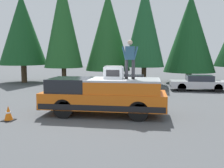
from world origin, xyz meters
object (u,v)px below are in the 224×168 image
traffic_cone (8,114)px  parked_car_silver (198,83)px  parked_car_black (130,82)px  compressor_unit (114,72)px  person_on_truck_bed (130,58)px  pickup_truck (104,96)px

traffic_cone → parked_car_silver: bearing=-42.8°
parked_car_black → compressor_unit: bearing=179.1°
compressor_unit → person_on_truck_bed: size_ratio=0.50×
pickup_truck → traffic_cone: 4.09m
pickup_truck → compressor_unit: bearing=-79.3°
compressor_unit → traffic_cone: 4.77m
parked_car_silver → person_on_truck_bed: bearing=152.1°
person_on_truck_bed → parked_car_silver: person_on_truck_bed is taller
parked_car_silver → compressor_unit: bearing=148.3°
compressor_unit → parked_car_silver: compressor_unit is taller
parked_car_silver → parked_car_black: same height
parked_car_silver → traffic_cone: size_ratio=6.61×
pickup_truck → parked_car_black: 8.17m
pickup_truck → parked_car_black: (8.14, -0.56, -0.29)m
parked_car_silver → parked_car_black: 5.12m
pickup_truck → traffic_cone: pickup_truck is taller
compressor_unit → parked_car_black: bearing=-0.9°
parked_car_silver → traffic_cone: parked_car_silver is taller
person_on_truck_bed → parked_car_black: (8.13, 0.60, -1.97)m
pickup_truck → traffic_cone: size_ratio=8.94×
pickup_truck → traffic_cone: (-1.59, 3.72, -0.58)m
compressor_unit → pickup_truck: bearing=100.7°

